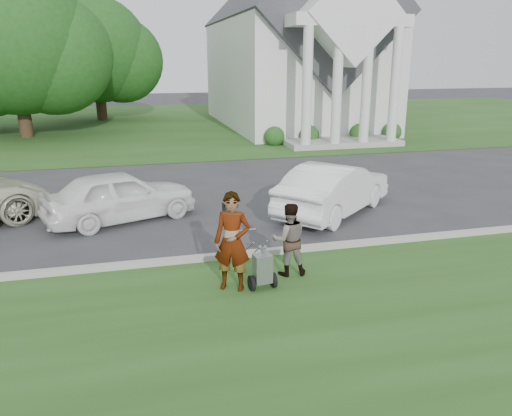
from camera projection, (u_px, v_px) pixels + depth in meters
name	position (u px, v px, depth m)	size (l,w,h in m)	color
ground	(234.00, 268.00, 11.13)	(120.00, 120.00, 0.00)	#333335
grass_strip	(271.00, 337.00, 8.35)	(80.00, 7.00, 0.01)	#264919
church_lawn	(158.00, 123.00, 36.20)	(80.00, 30.00, 0.01)	#264919
curb	(229.00, 256.00, 11.62)	(80.00, 0.18, 0.15)	#9E9E93
church	(295.00, 36.00, 33.00)	(9.19, 19.00, 24.10)	white
tree_left	(15.00, 47.00, 28.20)	(10.63, 8.40, 9.71)	#332316
tree_back	(97.00, 55.00, 36.68)	(9.61, 7.60, 8.89)	#332316
striping_cart	(262.00, 269.00, 10.01)	(0.57, 1.10, 0.99)	black
person_left	(232.00, 242.00, 9.84)	(0.73, 0.48, 2.01)	#999999
person_right	(289.00, 240.00, 10.57)	(0.77, 0.60, 1.59)	#999999
parking_meter_near	(225.00, 225.00, 11.04)	(0.11, 0.10, 1.50)	gray
car_b	(120.00, 196.00, 14.21)	(1.73, 4.29, 1.46)	white
car_d	(334.00, 189.00, 14.86)	(1.62, 4.66, 1.54)	white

